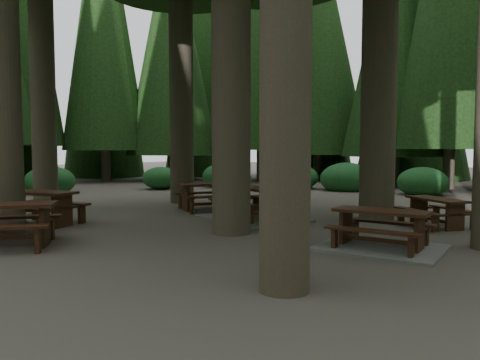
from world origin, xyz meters
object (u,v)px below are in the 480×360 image
Objects in this scene: picnic_table_a at (381,236)px; picnic_table_e at (1,218)px; picnic_table_d at (436,208)px; picnic_table_b at (210,192)px; picnic_table_f at (38,203)px; picnic_table_c at (253,208)px.

picnic_table_a is 0.95× the size of picnic_table_e.
picnic_table_d is at bearing 2.71° from picnic_table_e.
picnic_table_e is at bearing -147.77° from picnic_table_a.
picnic_table_b is at bearing 44.56° from picnic_table_e.
picnic_table_a reaches higher than picnic_table_d.
picnic_table_d is at bearing 83.80° from picnic_table_a.
picnic_table_f reaches higher than picnic_table_d.
picnic_table_d is (6.18, 1.22, -0.08)m from picnic_table_b.
picnic_table_f is (-1.27, -4.67, 0.02)m from picnic_table_b.
picnic_table_b is 2.26m from picnic_table_c.
picnic_table_e reaches higher than picnic_table_a.
picnic_table_b is 6.38m from picnic_table_e.
picnic_table_c reaches higher than picnic_table_e.
picnic_table_a is at bearing -12.84° from picnic_table_e.
picnic_table_c is 1.52× the size of picnic_table_d.
picnic_table_e is (0.61, -6.35, 0.02)m from picnic_table_b.
picnic_table_e is at bearing -57.19° from picnic_table_f.
picnic_table_c is 1.34× the size of picnic_table_f.
picnic_table_d is 0.81× the size of picnic_table_e.
picnic_table_d is at bearing 22.77° from picnic_table_f.
picnic_table_f reaches higher than picnic_table_b.
picnic_table_e is at bearing -87.63° from picnic_table_c.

